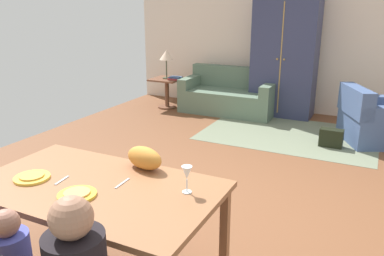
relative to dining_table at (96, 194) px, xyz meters
name	(u,v)px	position (x,y,z in m)	size (l,w,h in m)	color
ground_plane	(232,179)	(0.25, 2.05, -0.70)	(6.63, 6.74, 0.02)	brown
back_wall	(301,39)	(0.25, 5.47, 0.66)	(6.63, 0.10, 2.70)	beige
dining_table	(96,194)	(0.00, 0.00, 0.00)	(1.70, 0.98, 0.76)	#905B39
plate_near_man	(32,178)	(-0.47, -0.12, 0.08)	(0.25, 0.25, 0.02)	yellow
pizza_near_man	(32,176)	(-0.47, -0.12, 0.10)	(0.17, 0.17, 0.01)	gold
plate_near_child	(77,195)	(0.00, -0.18, 0.08)	(0.25, 0.25, 0.02)	yellow
pizza_near_child	(77,193)	(0.00, -0.18, 0.10)	(0.17, 0.17, 0.01)	#DB9A51
wine_glass	(187,174)	(0.61, 0.18, 0.20)	(0.07, 0.07, 0.19)	silver
fork	(62,180)	(-0.26, -0.05, 0.07)	(0.02, 0.15, 0.01)	silver
knife	(122,183)	(0.15, 0.10, 0.07)	(0.01, 0.17, 0.01)	silver
cat	(144,158)	(0.15, 0.39, 0.16)	(0.32, 0.16, 0.17)	orange
area_rug	(289,134)	(0.47, 3.99, -0.68)	(2.60, 1.80, 0.01)	slate
couch	(230,96)	(-0.86, 4.85, -0.39)	(1.74, 0.86, 0.82)	#5C735E
armchair	(373,121)	(1.63, 4.17, -0.37)	(1.15, 1.14, 0.82)	#435A88
armoire	(285,57)	(0.07, 5.08, 0.36)	(1.10, 0.59, 2.10)	#333859
side_table	(167,89)	(-2.07, 4.59, -0.31)	(0.56, 0.56, 0.58)	brown
table_lamp	(166,56)	(-2.07, 4.59, 0.32)	(0.26, 0.26, 0.54)	#424934
book_lower	(174,79)	(-1.87, 4.55, -0.09)	(0.22, 0.16, 0.03)	#A12E31
book_upper	(175,77)	(-1.86, 4.57, -0.07)	(0.22, 0.16, 0.03)	#334D78
handbag	(331,138)	(1.13, 3.69, -0.56)	(0.32, 0.16, 0.26)	black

